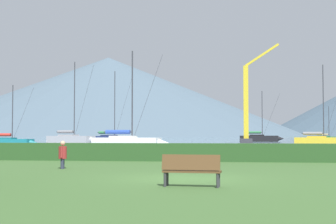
{
  "coord_description": "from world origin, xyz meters",
  "views": [
    {
      "loc": [
        1.85,
        -17.04,
        1.55
      ],
      "look_at": [
        -9.91,
        67.28,
        5.36
      ],
      "focal_mm": 52.59,
      "sensor_mm": 36.0,
      "label": 1
    }
  ],
  "objects": [
    {
      "name": "ground_plane",
      "position": [
        0.0,
        0.0,
        0.0
      ],
      "size": [
        1000.0,
        1000.0,
        0.0
      ],
      "primitive_type": "plane",
      "color": "#3D602D"
    },
    {
      "name": "harbor_water",
      "position": [
        0.0,
        137.0,
        0.0
      ],
      "size": [
        320.0,
        246.0,
        0.0
      ],
      "primitive_type": "cube",
      "color": "slate",
      "rests_on": "ground_plane"
    },
    {
      "name": "hedge_line",
      "position": [
        0.0,
        11.0,
        0.51
      ],
      "size": [
        80.0,
        1.2,
        1.01
      ],
      "primitive_type": "cube",
      "color": "#284C23",
      "rests_on": "ground_plane"
    },
    {
      "name": "sailboat_slip_5",
      "position": [
        6.57,
        85.9,
        0.74
      ],
      "size": [
        9.05,
        3.39,
        10.43
      ],
      "rotation": [
        0.0,
        0.0,
        -0.1
      ],
      "color": "black",
      "rests_on": "harbor_water"
    },
    {
      "name": "sailboat_slip_6",
      "position": [
        13.56,
        54.62,
        0.66
      ],
      "size": [
        7.93,
        3.93,
        11.36
      ],
      "rotation": [
        0.0,
        0.0,
        -0.26
      ],
      "color": "gold",
      "rests_on": "harbor_water"
    },
    {
      "name": "sailboat_slip_7",
      "position": [
        -25.95,
        40.3,
        0.57
      ],
      "size": [
        6.96,
        2.41,
        7.61
      ],
      "rotation": [
        0.0,
        0.0,
        -0.06
      ],
      "color": "#19707A",
      "rests_on": "harbor_water"
    },
    {
      "name": "sailboat_slip_9",
      "position": [
        -9.94,
        35.57,
        0.7
      ],
      "size": [
        8.55,
        3.19,
        10.66
      ],
      "rotation": [
        0.0,
        0.0,
        -0.1
      ],
      "color": "white",
      "rests_on": "harbor_water"
    },
    {
      "name": "sailboat_slip_10",
      "position": [
        20.5,
        88.85,
        0.56
      ],
      "size": [
        6.92,
        3.41,
        7.32
      ],
      "rotation": [
        0.0,
        0.0,
        -0.25
      ],
      "color": "#236B38",
      "rests_on": "harbor_water"
    },
    {
      "name": "sailboat_slip_11",
      "position": [
        -21.01,
        71.64,
        0.74
      ],
      "size": [
        8.73,
        3.1,
        13.2
      ],
      "rotation": [
        0.0,
        0.0,
        -0.07
      ],
      "color": "navy",
      "rests_on": "harbor_water"
    },
    {
      "name": "sailboat_slip_12",
      "position": [
        -24.89,
        60.3,
        0.77
      ],
      "size": [
        9.24,
        4.84,
        13.35
      ],
      "rotation": [
        0.0,
        0.0,
        -0.29
      ],
      "color": "#9E9EA3",
      "rests_on": "harbor_water"
    },
    {
      "name": "park_bench_near_path",
      "position": [
        0.54,
        -2.69,
        0.53
      ],
      "size": [
        1.74,
        0.59,
        0.95
      ],
      "rotation": [
        0.0,
        0.0,
        -0.07
      ],
      "color": "brown",
      "rests_on": "ground_plane"
    },
    {
      "name": "person_seated_viewer",
      "position": [
        -5.84,
        4.04,
        0.69
      ],
      "size": [
        0.36,
        0.56,
        1.25
      ],
      "rotation": [
        0.0,
        0.0,
        0.16
      ],
      "color": "#2D3347",
      "rests_on": "ground_plane"
    },
    {
      "name": "dock_crane",
      "position": [
        3.62,
        65.43,
        5.66
      ],
      "size": [
        6.5,
        2.0,
        16.58
      ],
      "color": "#333338",
      "rests_on": "ground_plane"
    },
    {
      "name": "distant_hill_west_ridge",
      "position": [
        -93.24,
        340.35,
        29.5
      ],
      "size": [
        289.18,
        289.18,
        59.0
      ],
      "primitive_type": "cone",
      "color": "#4C6070",
      "rests_on": "ground_plane"
    }
  ]
}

